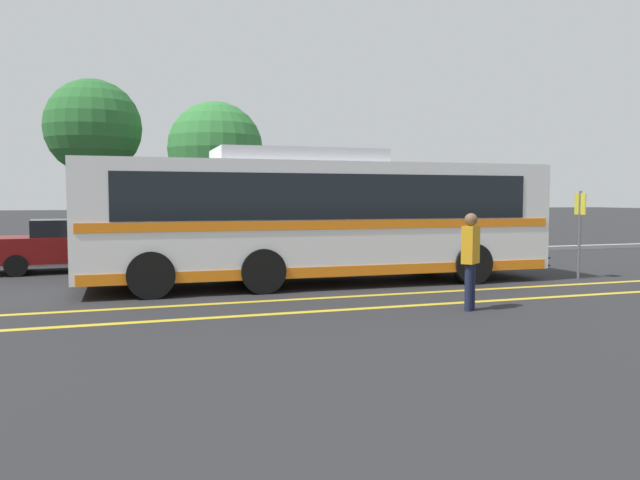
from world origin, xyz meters
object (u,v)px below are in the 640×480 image
at_px(transit_bus, 319,215).
at_px(bus_stop_sign, 580,223).
at_px(tree_0, 215,150).
at_px(parked_car_1, 72,245).
at_px(tree_1, 93,128).
at_px(pedestrian_0, 470,255).
at_px(parked_car_2, 283,241).

bearing_deg(transit_bus, bus_stop_sign, 79.80).
bearing_deg(transit_bus, tree_0, -171.71).
height_order(parked_car_1, tree_1, tree_1).
distance_m(pedestrian_0, bus_stop_sign, 6.07).
relative_size(parked_car_2, bus_stop_sign, 2.01).
bearing_deg(parked_car_2, tree_0, 21.80).
distance_m(parked_car_2, bus_stop_sign, 9.07).
distance_m(bus_stop_sign, tree_0, 13.14).
distance_m(parked_car_1, pedestrian_0, 11.90).
bearing_deg(tree_0, pedestrian_0, -79.08).
distance_m(transit_bus, parked_car_2, 5.33).
bearing_deg(parked_car_2, transit_bus, 173.44).
bearing_deg(pedestrian_0, tree_0, 62.29).
relative_size(transit_bus, bus_stop_sign, 5.12).
height_order(parked_car_2, pedestrian_0, pedestrian_0).
xyz_separation_m(pedestrian_0, tree_1, (-6.88, 14.25, 3.62)).
bearing_deg(parked_car_2, pedestrian_0, -175.40).
xyz_separation_m(transit_bus, tree_0, (-1.10, 8.93, 2.24)).
bearing_deg(parked_car_1, transit_bus, 46.75).
bearing_deg(pedestrian_0, parked_car_2, 57.27).
height_order(parked_car_1, tree_0, tree_0).
distance_m(parked_car_1, parked_car_2, 6.45).
height_order(transit_bus, pedestrian_0, transit_bus).
distance_m(parked_car_2, pedestrian_0, 9.72).
bearing_deg(tree_0, parked_car_2, -66.90).
height_order(parked_car_1, bus_stop_sign, bus_stop_sign).
distance_m(parked_car_1, bus_stop_sign, 14.10).
relative_size(parked_car_1, pedestrian_0, 2.62).
height_order(pedestrian_0, bus_stop_sign, bus_stop_sign).
bearing_deg(bus_stop_sign, transit_bus, -100.20).
bearing_deg(pedestrian_0, tree_1, 77.14).
xyz_separation_m(parked_car_2, tree_0, (-1.58, 3.71, 3.20)).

